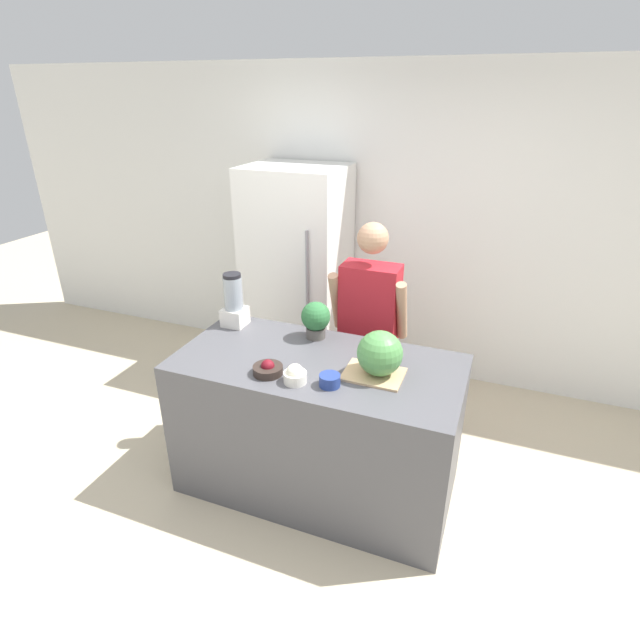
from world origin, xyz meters
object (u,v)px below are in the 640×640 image
object	(u,v)px
watermelon	(380,353)
blender	(234,302)
bowl_cream	(295,375)
potted_plant	(316,319)
person	(369,331)
refrigerator	(297,275)
bowl_small_blue	(330,380)
bowl_cherries	(268,369)

from	to	relation	value
watermelon	blender	distance (m)	1.12
bowl_cream	potted_plant	distance (m)	0.56
bowl_cream	person	bearing A→B (deg)	81.53
refrigerator	person	distance (m)	1.07
blender	potted_plant	xyz separation A→B (m)	(0.58, 0.02, -0.03)
potted_plant	blender	bearing A→B (deg)	-177.89
refrigerator	watermelon	bearing A→B (deg)	-51.44
watermelon	bowl_small_blue	xyz separation A→B (m)	(-0.22, -0.20, -0.11)
bowl_small_blue	blender	bearing A→B (deg)	150.54
bowl_cherries	blender	size ratio (longest dim) A/B	0.46
blender	potted_plant	size ratio (longest dim) A/B	1.50
watermelon	bowl_cream	size ratio (longest dim) A/B	1.99
watermelon	blender	size ratio (longest dim) A/B	0.69
refrigerator	potted_plant	bearing A→B (deg)	-60.81
bowl_cherries	bowl_small_blue	size ratio (longest dim) A/B	1.47
bowl_cream	blender	bearing A→B (deg)	142.27
person	blender	distance (m)	0.96
bowl_small_blue	refrigerator	bearing A→B (deg)	119.17
bowl_cherries	potted_plant	xyz separation A→B (m)	(0.08, 0.52, 0.10)
watermelon	potted_plant	distance (m)	0.59
watermelon	potted_plant	world-z (taller)	watermelon
blender	potted_plant	world-z (taller)	blender
bowl_small_blue	watermelon	bearing A→B (deg)	42.28
bowl_small_blue	blender	world-z (taller)	blender
person	potted_plant	size ratio (longest dim) A/B	6.60
person	potted_plant	bearing A→B (deg)	-119.94
watermelon	bowl_cherries	size ratio (longest dim) A/B	1.50
refrigerator	watermelon	distance (m)	1.77
bowl_cream	potted_plant	world-z (taller)	potted_plant
bowl_cherries	bowl_cream	world-z (taller)	bowl_cream
person	bowl_cherries	size ratio (longest dim) A/B	9.45
refrigerator	person	bearing A→B (deg)	-38.20
potted_plant	watermelon	bearing A→B (deg)	-31.68
watermelon	bowl_cherries	world-z (taller)	watermelon
bowl_cream	potted_plant	bearing A→B (deg)	99.95
blender	bowl_cream	bearing A→B (deg)	-37.73
person	bowl_cherries	distance (m)	0.99
bowl_cherries	bowl_cream	xyz separation A→B (m)	(0.18, -0.03, 0.02)
refrigerator	watermelon	world-z (taller)	refrigerator
refrigerator	bowl_cherries	distance (m)	1.67
bowl_small_blue	bowl_cream	bearing A→B (deg)	-169.56
refrigerator	bowl_cream	xyz separation A→B (m)	(0.69, -1.61, 0.06)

